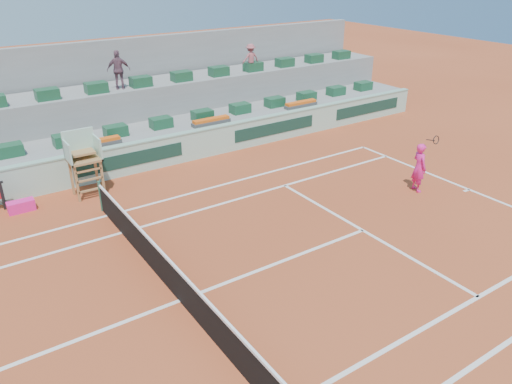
% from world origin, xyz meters
% --- Properties ---
extents(ground, '(90.00, 90.00, 0.00)m').
position_xyz_m(ground, '(0.00, 0.00, 0.00)').
color(ground, '#993C1D').
rests_on(ground, ground).
extents(seating_tier_lower, '(36.00, 4.00, 1.20)m').
position_xyz_m(seating_tier_lower, '(0.00, 10.70, 0.60)').
color(seating_tier_lower, gray).
rests_on(seating_tier_lower, ground).
extents(seating_tier_upper, '(36.00, 2.40, 2.60)m').
position_xyz_m(seating_tier_upper, '(0.00, 12.30, 1.30)').
color(seating_tier_upper, gray).
rests_on(seating_tier_upper, ground).
extents(stadium_back_wall, '(36.00, 0.40, 4.40)m').
position_xyz_m(stadium_back_wall, '(0.00, 13.90, 2.20)').
color(stadium_back_wall, gray).
rests_on(stadium_back_wall, ground).
extents(player_bag, '(0.86, 0.38, 0.38)m').
position_xyz_m(player_bag, '(-2.30, 7.43, 0.19)').
color(player_bag, '#F7208B').
rests_on(player_bag, ground).
extents(spectator_mid, '(1.06, 0.72, 1.67)m').
position_xyz_m(spectator_mid, '(3.08, 11.75, 3.43)').
color(spectator_mid, '#714B5A').
rests_on(spectator_mid, seating_tier_upper).
extents(spectator_right, '(0.91, 0.54, 1.38)m').
position_xyz_m(spectator_right, '(9.76, 11.57, 3.29)').
color(spectator_right, '#A25156').
rests_on(spectator_right, seating_tier_upper).
extents(court_lines, '(23.89, 11.09, 0.01)m').
position_xyz_m(court_lines, '(0.00, 0.00, 0.01)').
color(court_lines, silver).
rests_on(court_lines, ground).
extents(tennis_net, '(0.10, 11.97, 1.10)m').
position_xyz_m(tennis_net, '(0.00, 0.00, 0.53)').
color(tennis_net, black).
rests_on(tennis_net, ground).
extents(advertising_hoarding, '(36.00, 0.34, 1.26)m').
position_xyz_m(advertising_hoarding, '(0.02, 8.50, 0.63)').
color(advertising_hoarding, '#A1CBB6').
rests_on(advertising_hoarding, ground).
extents(umpire_chair, '(1.10, 0.90, 2.40)m').
position_xyz_m(umpire_chair, '(0.00, 7.50, 1.54)').
color(umpire_chair, olive).
rests_on(umpire_chair, ground).
extents(seat_row_lower, '(32.90, 0.60, 0.44)m').
position_xyz_m(seat_row_lower, '(0.00, 9.80, 1.42)').
color(seat_row_lower, '#184A2D').
rests_on(seat_row_lower, seating_tier_lower).
extents(seat_row_upper, '(32.90, 0.60, 0.44)m').
position_xyz_m(seat_row_upper, '(0.00, 11.70, 2.82)').
color(seat_row_upper, '#184A2D').
rests_on(seat_row_upper, seating_tier_upper).
extents(flower_planters, '(26.80, 0.36, 0.28)m').
position_xyz_m(flower_planters, '(-1.50, 9.00, 1.33)').
color(flower_planters, '#454545').
rests_on(flower_planters, seating_tier_lower).
extents(tennis_player, '(0.60, 0.94, 2.28)m').
position_xyz_m(tennis_player, '(10.20, 1.07, 0.92)').
color(tennis_player, '#F7208B').
rests_on(tennis_player, ground).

